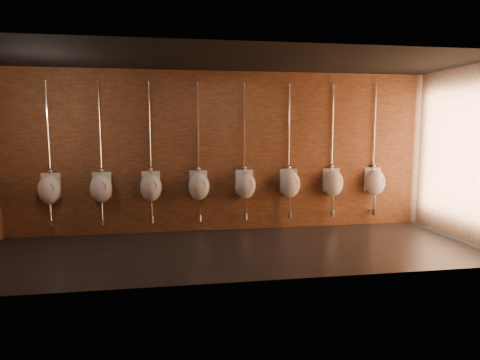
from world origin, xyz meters
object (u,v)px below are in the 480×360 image
at_px(urinal_1, 101,188).
at_px(urinal_3, 199,186).
at_px(urinal_4, 245,185).
at_px(urinal_2, 151,187).
at_px(urinal_7, 375,182).
at_px(urinal_6, 333,183).
at_px(urinal_0, 49,189).
at_px(urinal_5, 290,184).

distance_m(urinal_1, urinal_3, 1.86).
xyz_separation_m(urinal_3, urinal_4, (0.93, 0.00, 0.00)).
height_order(urinal_2, urinal_7, same).
bearing_deg(urinal_6, urinal_4, 180.00).
xyz_separation_m(urinal_0, urinal_1, (0.93, 0.00, 0.00)).
distance_m(urinal_4, urinal_6, 1.86).
relative_size(urinal_1, urinal_4, 1.00).
height_order(urinal_0, urinal_5, same).
relative_size(urinal_1, urinal_6, 1.00).
relative_size(urinal_2, urinal_4, 1.00).
relative_size(urinal_4, urinal_7, 1.00).
bearing_deg(urinal_4, urinal_2, 180.00).
height_order(urinal_1, urinal_7, same).
xyz_separation_m(urinal_0, urinal_2, (1.86, 0.00, 0.00)).
relative_size(urinal_1, urinal_5, 1.00).
bearing_deg(urinal_2, urinal_7, 0.00).
bearing_deg(urinal_0, urinal_5, 0.00).
xyz_separation_m(urinal_4, urinal_7, (2.80, 0.00, 0.00)).
bearing_deg(urinal_1, urinal_0, 180.00).
distance_m(urinal_1, urinal_2, 0.93).
xyz_separation_m(urinal_2, urinal_4, (1.86, 0.00, 0.00)).
bearing_deg(urinal_1, urinal_7, 0.00).
distance_m(urinal_3, urinal_4, 0.93).
xyz_separation_m(urinal_3, urinal_6, (2.80, 0.00, 0.00)).
bearing_deg(urinal_0, urinal_1, 0.00).
relative_size(urinal_4, urinal_5, 1.00).
relative_size(urinal_0, urinal_7, 1.00).
xyz_separation_m(urinal_6, urinal_7, (0.93, 0.00, 0.00)).
bearing_deg(urinal_7, urinal_2, 180.00).
height_order(urinal_1, urinal_3, same).
relative_size(urinal_3, urinal_6, 1.00).
bearing_deg(urinal_1, urinal_3, 0.00).
distance_m(urinal_2, urinal_4, 1.86).
bearing_deg(urinal_4, urinal_6, 0.00).
bearing_deg(urinal_0, urinal_4, 0.00).
bearing_deg(urinal_5, urinal_7, 0.00).
xyz_separation_m(urinal_2, urinal_3, (0.93, 0.00, 0.00)).
distance_m(urinal_2, urinal_3, 0.93).
distance_m(urinal_4, urinal_7, 2.80).
relative_size(urinal_2, urinal_5, 1.00).
xyz_separation_m(urinal_3, urinal_7, (3.73, 0.00, 0.00)).
xyz_separation_m(urinal_4, urinal_6, (1.86, 0.00, 0.00)).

